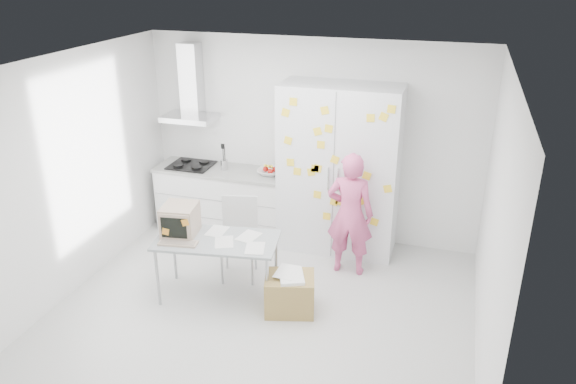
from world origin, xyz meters
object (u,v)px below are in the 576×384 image
(desk, at_px, (193,229))
(cardboard_box, at_px, (290,293))
(chair, at_px, (239,233))
(person, at_px, (350,214))

(desk, height_order, cardboard_box, desk)
(cardboard_box, bearing_deg, chair, 144.78)
(cardboard_box, bearing_deg, person, 66.74)
(person, height_order, chair, person)
(person, xyz_separation_m, chair, (-1.25, -0.46, -0.21))
(desk, bearing_deg, chair, 49.73)
(desk, bearing_deg, cardboard_box, -10.67)
(chair, xyz_separation_m, cardboard_box, (0.81, -0.57, -0.34))
(person, height_order, desk, person)
(desk, xyz_separation_m, cardboard_box, (1.14, -0.04, -0.59))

